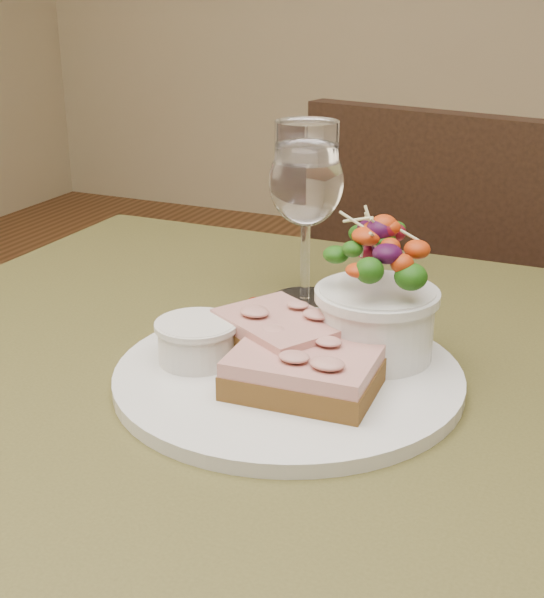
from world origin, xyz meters
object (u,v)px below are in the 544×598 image
at_px(dinner_plate, 288,376).
at_px(sandwich_front, 303,372).
at_px(salad_bowl, 377,291).
at_px(chair_far, 460,446).
at_px(ramekin, 197,339).
at_px(wine_glass, 306,187).
at_px(sandwich_back, 281,334).
at_px(cafe_table, 250,477).

xyz_separation_m(dinner_plate, sandwich_front, (0.03, -0.03, 0.02)).
height_order(dinner_plate, salad_bowl, salad_bowl).
bearing_deg(chair_far, dinner_plate, 99.82).
xyz_separation_m(chair_far, ramekin, (-0.10, -0.74, 0.49)).
xyz_separation_m(dinner_plate, wine_glass, (-0.06, 0.18, 0.12)).
bearing_deg(ramekin, dinner_plate, 10.54).
bearing_deg(ramekin, sandwich_back, 26.50).
height_order(cafe_table, ramekin, ramekin).
distance_m(sandwich_back, ramekin, 0.07).
relative_size(ramekin, wine_glass, 0.38).
relative_size(chair_far, dinner_plate, 3.08).
xyz_separation_m(sandwich_front, salad_bowl, (0.03, 0.09, 0.04)).
bearing_deg(cafe_table, sandwich_back, 41.77).
distance_m(dinner_plate, sandwich_front, 0.04).
distance_m(chair_far, ramekin, 0.90).
height_order(sandwich_front, ramekin, ramekin).
height_order(chair_far, salad_bowl, chair_far).
height_order(salad_bowl, wine_glass, wine_glass).
bearing_deg(sandwich_front, wine_glass, 108.80).
bearing_deg(wine_glass, sandwich_front, -68.33).
xyz_separation_m(cafe_table, salad_bowl, (0.09, 0.06, 0.17)).
relative_size(cafe_table, dinner_plate, 2.73).
bearing_deg(salad_bowl, dinner_plate, -134.32).
bearing_deg(wine_glass, dinner_plate, -72.15).
relative_size(dinner_plate, sandwich_back, 2.23).
relative_size(dinner_plate, ramekin, 4.42).
bearing_deg(chair_far, wine_glass, 93.04).
xyz_separation_m(ramekin, wine_glass, (0.02, 0.20, 0.09)).
bearing_deg(sandwich_front, ramekin, 169.56).
distance_m(chair_far, sandwich_front, 0.90).
xyz_separation_m(cafe_table, sandwich_back, (0.02, 0.02, 0.14)).
bearing_deg(sandwich_back, dinner_plate, -19.65).
relative_size(chair_far, wine_glass, 5.14).
xyz_separation_m(dinner_plate, ramekin, (-0.08, -0.01, 0.03)).
distance_m(cafe_table, salad_bowl, 0.20).
bearing_deg(sandwich_back, sandwich_front, -18.81).
distance_m(chair_far, dinner_plate, 0.86).
xyz_separation_m(chair_far, dinner_plate, (-0.03, -0.73, 0.46)).
height_order(dinner_plate, sandwich_front, sandwich_front).
distance_m(dinner_plate, ramekin, 0.08).
bearing_deg(sandwich_front, cafe_table, 153.70).
xyz_separation_m(dinner_plate, sandwich_back, (-0.01, 0.02, 0.03)).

